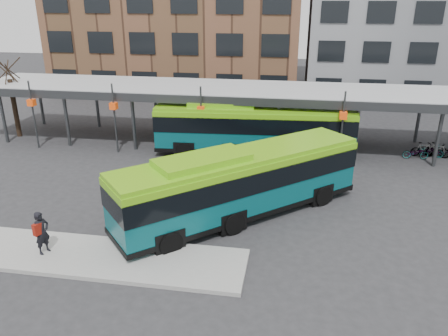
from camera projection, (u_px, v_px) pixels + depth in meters
ground at (221, 232)px, 20.22m from camera, size 120.00×120.00×0.00m
boarding_island at (80, 255)px, 18.28m from camera, size 14.00×3.00×0.18m
canopy at (251, 92)px, 30.57m from camera, size 40.00×6.53×4.80m
tree at (14, 105)px, 33.06m from camera, size 1.64×1.64×5.60m
bus_front at (240, 182)px, 21.06m from camera, size 11.40×10.60×3.54m
bus_rear at (253, 127)px, 29.55m from camera, size 13.42×3.75×3.65m
pedestrian at (42, 232)px, 17.98m from camera, size 0.67×0.80×1.87m
bike_rack at (431, 151)px, 29.35m from camera, size 3.87×1.47×1.01m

